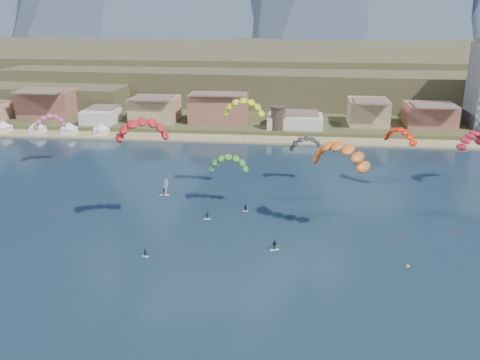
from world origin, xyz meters
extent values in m
plane|color=#0E1E32|center=(0.00, 0.00, 0.00)|extent=(2400.00, 2400.00, 0.00)
cube|color=tan|center=(0.00, 106.00, 0.25)|extent=(2200.00, 12.00, 0.90)
cube|color=#4E492A|center=(0.00, 560.00, 0.00)|extent=(2200.00, 900.00, 4.00)
cube|color=brown|center=(40.00, 220.00, 9.50)|extent=(320.00, 150.00, 15.00)
cube|color=brown|center=(-40.00, 260.00, 11.00)|extent=(380.00, 170.00, 18.00)
cylinder|color=#47382D|center=(5.00, 114.00, 6.00)|extent=(5.20, 5.20, 8.00)
cylinder|color=#47382D|center=(5.00, 114.00, 10.30)|extent=(5.82, 5.82, 0.60)
cube|color=white|center=(-95.00, 106.00, 1.70)|extent=(4.50, 4.50, 2.00)
pyramid|color=white|center=(-95.00, 106.00, 4.70)|extent=(6.40, 6.40, 2.00)
cube|color=white|center=(-82.00, 106.00, 1.70)|extent=(4.50, 4.50, 2.00)
pyramid|color=white|center=(-82.00, 106.00, 4.70)|extent=(6.40, 6.40, 2.00)
cube|color=white|center=(-70.00, 106.00, 1.70)|extent=(4.50, 4.50, 2.00)
pyramid|color=white|center=(-70.00, 106.00, 4.70)|extent=(6.40, 6.40, 2.00)
cube|color=white|center=(-58.00, 106.00, 1.70)|extent=(4.50, 4.50, 2.00)
pyramid|color=white|center=(-58.00, 106.00, 4.70)|extent=(6.40, 6.40, 2.00)
cube|color=silver|center=(-15.95, 15.13, 0.04)|extent=(1.37, 0.85, 0.09)
imported|color=black|center=(-15.95, 15.13, 0.85)|extent=(0.65, 0.54, 1.52)
cylinder|color=#262626|center=(-17.38, 21.23, 10.19)|extent=(0.05, 0.05, 22.30)
cube|color=silver|center=(0.41, 39.45, 0.04)|extent=(1.40, 0.76, 0.09)
imported|color=black|center=(0.41, 39.45, 0.86)|extent=(0.88, 0.77, 1.54)
cylinder|color=#262626|center=(-0.42, 45.68, 10.25)|extent=(0.05, 0.05, 22.40)
cube|color=silver|center=(7.88, 20.49, 0.06)|extent=(1.76, 1.12, 0.11)
imported|color=black|center=(7.88, 20.49, 1.09)|extent=(1.24, 0.88, 1.95)
cylinder|color=#262626|center=(13.96, 25.71, 7.75)|extent=(0.05, 0.05, 20.65)
cube|color=silver|center=(-7.43, 34.07, 0.05)|extent=(1.52, 0.70, 0.10)
imported|color=black|center=(-7.43, 34.07, 0.94)|extent=(1.18, 0.81, 1.68)
cylinder|color=#262626|center=(-5.62, 38.54, 4.74)|extent=(0.05, 0.05, 12.11)
cylinder|color=#262626|center=(-58.64, 65.24, 5.84)|extent=(0.04, 0.04, 13.67)
cylinder|color=#262626|center=(14.08, 57.63, 4.57)|extent=(0.04, 0.04, 11.70)
cylinder|color=#262626|center=(37.19, 55.63, 6.18)|extent=(0.04, 0.04, 14.22)
cylinder|color=#262626|center=(55.49, 59.45, 5.37)|extent=(0.04, 0.04, 12.92)
cube|color=silver|center=(-20.53, 47.99, 0.06)|extent=(2.29, 0.84, 0.11)
imported|color=black|center=(-20.53, 47.99, 0.92)|extent=(0.83, 0.58, 1.61)
cube|color=white|center=(-20.15, 47.99, 2.07)|extent=(1.07, 2.49, 3.84)
sphere|color=yellow|center=(31.92, 16.24, 0.11)|extent=(0.63, 0.63, 0.63)
camera|label=1|loc=(10.79, -69.16, 44.19)|focal=38.68mm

